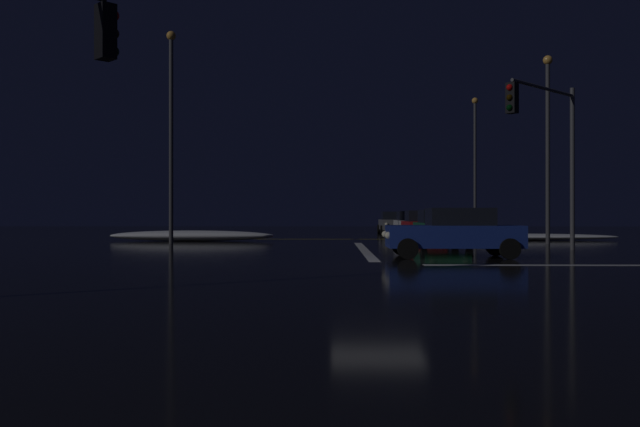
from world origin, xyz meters
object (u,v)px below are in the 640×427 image
sedan_green (440,228)px  sedan_blue_crossing (455,232)px  sedan_white (412,224)px  sedan_gray (393,223)px  sedan_red (423,226)px  streetlamp_left_near (171,122)px  traffic_signal_ne (548,133)px  streetlamp_right_far (475,156)px  streetlamp_right_near (548,135)px

sedan_green → sedan_blue_crossing: (-0.66, -7.04, 0.00)m
sedan_white → sedan_gray: size_ratio=1.00×
sedan_red → sedan_white: (0.10, 5.67, 0.00)m
sedan_green → sedan_white: (0.18, 11.76, 0.00)m
sedan_blue_crossing → streetlamp_left_near: 15.96m
sedan_white → sedan_gray: bearing=94.0°
traffic_signal_ne → sedan_green: bearing=133.4°
sedan_green → streetlamp_left_near: 13.38m
sedan_red → sedan_blue_crossing: same height
traffic_signal_ne → streetlamp_left_near: (-15.50, 6.55, 1.34)m
sedan_green → sedan_blue_crossing: size_ratio=1.00×
sedan_white → traffic_signal_ne: bearing=-78.2°
streetlamp_right_far → streetlamp_right_near: bearing=-90.0°
sedan_red → streetlamp_right_far: streetlamp_right_far is taller
traffic_signal_ne → streetlamp_right_far: bearing=84.8°
sedan_white → streetlamp_left_near: bearing=-144.4°
sedan_white → streetlamp_right_far: size_ratio=0.45×
sedan_gray → streetlamp_left_near: (-11.80, -15.53, 4.89)m
sedan_green → streetlamp_right_far: (5.45, 18.96, 4.68)m
sedan_white → traffic_signal_ne: size_ratio=0.69×
traffic_signal_ne → streetlamp_left_near: size_ratio=0.63×
sedan_green → sedan_gray: same height
sedan_gray → streetlamp_right_far: (5.75, 0.47, 4.68)m
traffic_signal_ne → streetlamp_right_far: streetlamp_right_far is taller
sedan_red → traffic_signal_ne: size_ratio=0.69×
traffic_signal_ne → sedan_gray: bearing=99.5°
traffic_signal_ne → streetlamp_left_near: 16.88m
traffic_signal_ne → streetlamp_right_near: (2.05, 6.55, 0.72)m
streetlamp_right_near → sedan_red: bearing=149.8°
sedan_white → streetlamp_right_far: 10.08m
sedan_green → sedan_gray: size_ratio=1.00×
sedan_red → sedan_green: bearing=-90.8°
sedan_green → sedan_gray: 18.50m
sedan_green → traffic_signal_ne: (3.40, -3.59, 3.54)m
sedan_blue_crossing → sedan_green: bearing=84.7°
sedan_red → traffic_signal_ne: bearing=-71.1°
sedan_blue_crossing → streetlamp_right_far: streetlamp_right_far is taller
sedan_gray → streetlamp_right_near: streetlamp_right_near is taller
sedan_green → streetlamp_right_near: bearing=28.5°
streetlamp_right_far → streetlamp_right_near: size_ratio=1.09×
sedan_gray → streetlamp_right_far: bearing=4.6°
sedan_gray → streetlamp_right_near: bearing=-69.7°
sedan_white → sedan_green: bearing=-90.9°
sedan_red → streetlamp_right_far: (5.37, 12.88, 4.68)m
sedan_white → streetlamp_right_near: streetlamp_right_near is taller
sedan_gray → sedan_white: bearing=-86.0°
sedan_gray → streetlamp_left_near: 20.11m
sedan_white → sedan_gray: 6.75m
traffic_signal_ne → streetlamp_right_near: size_ratio=0.72×
sedan_green → streetlamp_left_near: bearing=166.2°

